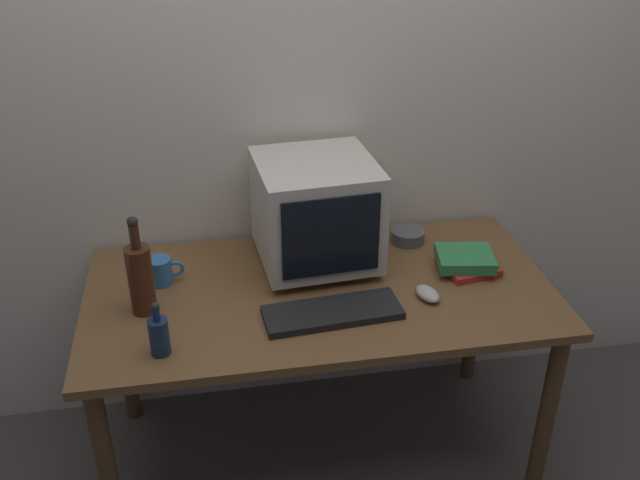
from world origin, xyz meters
TOP-DOWN VIEW (x-y plane):
  - ground_plane at (0.00, 0.00)m, footprint 6.00×6.00m
  - back_wall at (0.00, 0.44)m, footprint 4.00×0.08m
  - desk at (0.00, 0.00)m, footprint 1.51×0.76m
  - crt_monitor at (0.02, 0.17)m, footprint 0.41×0.41m
  - keyboard at (0.01, -0.16)m, footprint 0.43×0.18m
  - computer_mouse at (0.33, -0.12)m, footprint 0.09×0.11m
  - bottle_tall at (-0.55, -0.03)m, footprint 0.08×0.08m
  - bottle_short at (-0.50, -0.25)m, footprint 0.06×0.06m
  - book_stack at (0.50, 0.03)m, footprint 0.22×0.19m
  - mug at (-0.50, 0.12)m, footprint 0.12×0.08m
  - cd_spindle at (0.37, 0.25)m, footprint 0.12×0.12m

SIDE VIEW (x-z plane):
  - ground_plane at x=0.00m, z-range 0.00..0.00m
  - desk at x=0.00m, z-range 0.27..1.00m
  - keyboard at x=0.01m, z-range 0.73..0.75m
  - computer_mouse at x=0.33m, z-range 0.73..0.76m
  - cd_spindle at x=0.37m, z-range 0.73..0.77m
  - book_stack at x=0.50m, z-range 0.73..0.79m
  - mug at x=-0.50m, z-range 0.73..0.82m
  - bottle_short at x=-0.50m, z-range 0.70..0.87m
  - bottle_tall at x=-0.55m, z-range 0.68..1.01m
  - crt_monitor at x=0.02m, z-range 0.73..1.10m
  - back_wall at x=0.00m, z-range 0.00..2.50m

